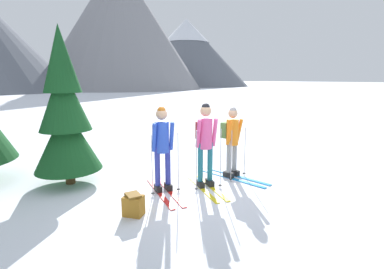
{
  "coord_description": "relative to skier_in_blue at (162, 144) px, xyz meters",
  "views": [
    {
      "loc": [
        -3.01,
        -5.13,
        2.28
      ],
      "look_at": [
        0.2,
        0.31,
        1.05
      ],
      "focal_mm": 26.87,
      "sensor_mm": 36.0,
      "label": 1
    }
  ],
  "objects": [
    {
      "name": "skier_in_pink",
      "position": [
        0.87,
        -0.24,
        0.03
      ],
      "size": [
        0.6,
        1.59,
        1.79
      ],
      "color": "yellow",
      "rests_on": "ground"
    },
    {
      "name": "ground_plane",
      "position": [
        0.67,
        -0.01,
        -0.99
      ],
      "size": [
        400.0,
        400.0,
        0.0
      ],
      "primitive_type": "plane",
      "color": "white"
    },
    {
      "name": "backpack_on_snow_front",
      "position": [
        -0.89,
        -0.74,
        -0.8
      ],
      "size": [
        0.4,
        0.4,
        0.38
      ],
      "color": "#99661E",
      "rests_on": "ground"
    },
    {
      "name": "pine_tree_mid",
      "position": [
        -1.58,
        1.44,
        0.56
      ],
      "size": [
        1.4,
        1.4,
        3.37
      ],
      "color": "#51381E",
      "rests_on": "ground"
    },
    {
      "name": "skier_in_orange",
      "position": [
        1.75,
        -0.02,
        -0.07
      ],
      "size": [
        0.78,
        1.76,
        1.65
      ],
      "color": "#1E84D1",
      "rests_on": "ground"
    },
    {
      "name": "skier_in_blue",
      "position": [
        0.0,
        0.0,
        0.0
      ],
      "size": [
        0.61,
        1.68,
        1.75
      ],
      "color": "red",
      "rests_on": "ground"
    },
    {
      "name": "mountain_ridge_distant",
      "position": [
        2.1,
        63.94,
        10.56
      ],
      "size": [
        113.97,
        51.65,
        27.26
      ],
      "color": "gray",
      "rests_on": "ground"
    }
  ]
}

